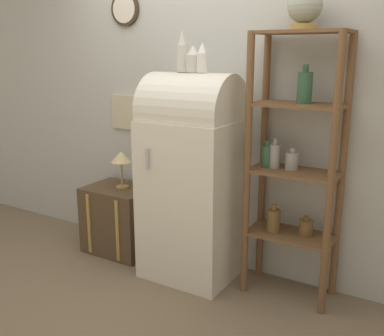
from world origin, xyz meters
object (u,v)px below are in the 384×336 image
(globe, at_px, (305,7))
(desk_lamp, at_px, (121,159))
(suitcase_trunk, at_px, (120,219))
(vase_right, at_px, (202,59))
(refrigerator, at_px, (192,174))
(vase_left, at_px, (182,53))
(vase_center, at_px, (192,60))

(globe, bearing_deg, desk_lamp, -177.11)
(suitcase_trunk, bearing_deg, globe, 3.16)
(vase_right, xyz_separation_m, desk_lamp, (-0.81, 0.04, -0.83))
(refrigerator, height_order, desk_lamp, refrigerator)
(suitcase_trunk, xyz_separation_m, vase_left, (0.68, -0.04, 1.41))
(vase_center, bearing_deg, vase_right, -9.95)
(vase_right, bearing_deg, vase_center, 170.05)
(suitcase_trunk, distance_m, vase_left, 1.56)
(suitcase_trunk, xyz_separation_m, vase_right, (0.84, -0.04, 1.37))
(vase_left, bearing_deg, desk_lamp, 175.32)
(refrigerator, bearing_deg, vase_center, 108.14)
(globe, relative_size, vase_right, 1.26)
(refrigerator, height_order, vase_left, vase_left)
(suitcase_trunk, relative_size, vase_right, 2.79)
(refrigerator, xyz_separation_m, vase_right, (0.09, -0.00, 0.85))
(vase_left, height_order, vase_center, vase_left)
(refrigerator, relative_size, globe, 5.99)
(vase_left, bearing_deg, vase_right, 2.88)
(suitcase_trunk, relative_size, vase_left, 1.99)
(desk_lamp, bearing_deg, refrigerator, -3.29)
(suitcase_trunk, height_order, globe, globe)
(suitcase_trunk, distance_m, vase_center, 1.55)
(globe, height_order, vase_center, globe)
(refrigerator, relative_size, vase_left, 5.37)
(vase_left, xyz_separation_m, vase_right, (0.16, 0.01, -0.04))
(vase_right, relative_size, desk_lamp, 0.65)
(refrigerator, distance_m, vase_right, 0.85)
(globe, relative_size, desk_lamp, 0.82)
(vase_left, distance_m, desk_lamp, 1.08)
(globe, xyz_separation_m, vase_right, (-0.67, -0.12, -0.31))
(globe, bearing_deg, vase_right, -169.89)
(suitcase_trunk, bearing_deg, refrigerator, -2.48)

